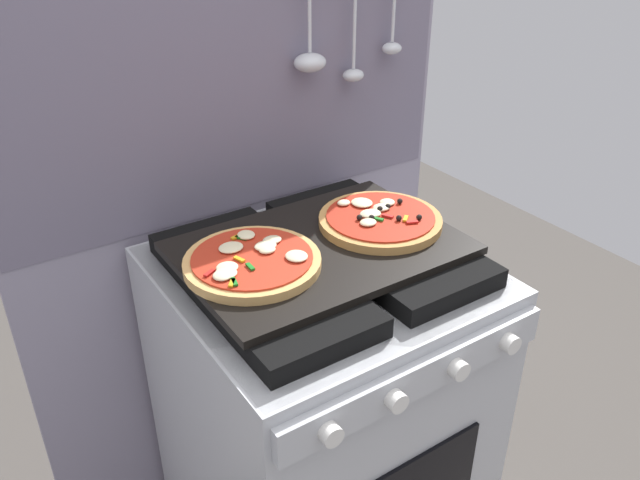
{
  "coord_description": "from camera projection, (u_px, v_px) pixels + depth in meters",
  "views": [
    {
      "loc": [
        -0.61,
        -0.92,
        1.54
      ],
      "look_at": [
        0.0,
        0.0,
        0.93
      ],
      "focal_mm": 36.11,
      "sensor_mm": 36.0,
      "label": 1
    }
  ],
  "objects": [
    {
      "name": "kitchen_backsplash",
      "position": [
        245.0,
        234.0,
        1.57
      ],
      "size": [
        1.1,
        0.09,
        1.55
      ],
      "color": "gray",
      "rests_on": "ground_plane"
    },
    {
      "name": "stove",
      "position": [
        320.0,
        419.0,
        1.49
      ],
      "size": [
        0.6,
        0.64,
        0.9
      ],
      "color": "#B7BABF",
      "rests_on": "ground_plane"
    },
    {
      "name": "baking_tray",
      "position": [
        320.0,
        248.0,
        1.27
      ],
      "size": [
        0.54,
        0.38,
        0.02
      ],
      "primitive_type": "cube",
      "color": "black",
      "rests_on": "stove"
    },
    {
      "name": "pizza_left",
      "position": [
        253.0,
        262.0,
        1.19
      ],
      "size": [
        0.26,
        0.26,
        0.03
      ],
      "color": "tan",
      "rests_on": "baking_tray"
    },
    {
      "name": "pizza_right",
      "position": [
        379.0,
        219.0,
        1.34
      ],
      "size": [
        0.26,
        0.26,
        0.03
      ],
      "color": "#C18947",
      "rests_on": "baking_tray"
    }
  ]
}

